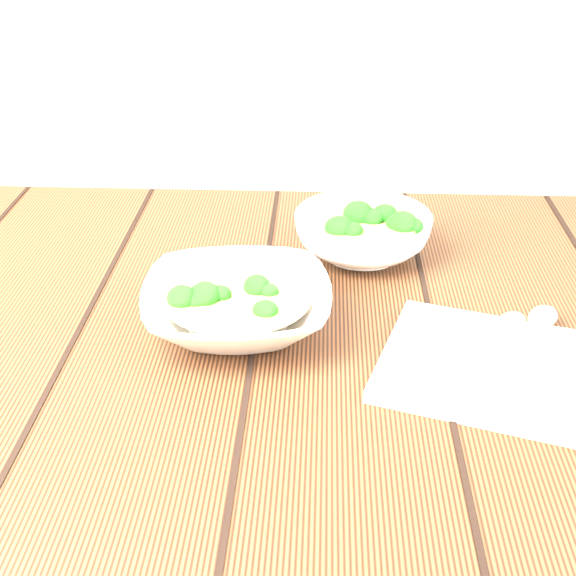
{
  "coord_description": "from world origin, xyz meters",
  "views": [
    {
      "loc": [
        0.05,
        -0.78,
        1.23
      ],
      "look_at": [
        0.02,
        -0.01,
        0.8
      ],
      "focal_mm": 50.0,
      "sensor_mm": 36.0,
      "label": 1
    }
  ],
  "objects_px": {
    "table": "(276,406)",
    "trivet": "(279,296)",
    "napkin": "(498,369)",
    "soup_bowl_back": "(362,233)",
    "soup_bowl_front": "(237,305)"
  },
  "relations": [
    {
      "from": "table",
      "to": "trivet",
      "type": "distance_m",
      "value": 0.14
    },
    {
      "from": "table",
      "to": "napkin",
      "type": "distance_m",
      "value": 0.28
    },
    {
      "from": "soup_bowl_back",
      "to": "soup_bowl_front",
      "type": "bearing_deg",
      "value": -127.44
    },
    {
      "from": "table",
      "to": "soup_bowl_back",
      "type": "xyz_separation_m",
      "value": [
        0.11,
        0.18,
        0.15
      ]
    },
    {
      "from": "napkin",
      "to": "soup_bowl_back",
      "type": "bearing_deg",
      "value": 133.27
    },
    {
      "from": "trivet",
      "to": "napkin",
      "type": "xyz_separation_m",
      "value": [
        0.23,
        -0.13,
        -0.01
      ]
    },
    {
      "from": "trivet",
      "to": "table",
      "type": "bearing_deg",
      "value": -92.97
    },
    {
      "from": "trivet",
      "to": "napkin",
      "type": "height_order",
      "value": "trivet"
    },
    {
      "from": "soup_bowl_back",
      "to": "napkin",
      "type": "xyz_separation_m",
      "value": [
        0.13,
        -0.27,
        -0.02
      ]
    },
    {
      "from": "soup_bowl_front",
      "to": "napkin",
      "type": "height_order",
      "value": "soup_bowl_front"
    },
    {
      "from": "trivet",
      "to": "napkin",
      "type": "relative_size",
      "value": 0.41
    },
    {
      "from": "table",
      "to": "soup_bowl_back",
      "type": "bearing_deg",
      "value": 60.03
    },
    {
      "from": "trivet",
      "to": "soup_bowl_back",
      "type": "bearing_deg",
      "value": 53.7
    },
    {
      "from": "table",
      "to": "trivet",
      "type": "xyz_separation_m",
      "value": [
        0.0,
        0.04,
        0.13
      ]
    },
    {
      "from": "soup_bowl_front",
      "to": "soup_bowl_back",
      "type": "relative_size",
      "value": 1.23
    }
  ]
}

